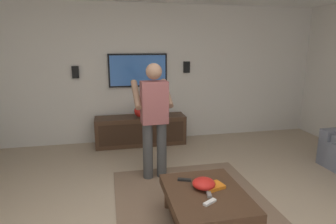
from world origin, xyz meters
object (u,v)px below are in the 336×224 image
Objects in this scene: bowl at (204,184)px; remote_grey at (209,193)px; remote_black at (184,180)px; person_standing at (154,115)px; remote_white at (210,202)px; tv at (138,70)px; vase_round at (140,111)px; wall_speaker_right at (75,72)px; coffee_table at (206,201)px; media_console at (141,130)px; wall_speaker_left at (187,67)px; book at (213,186)px.

remote_grey is at bearing -176.18° from bowl.
person_standing is at bearing 121.62° from remote_black.
bowl is 1.62× the size of remote_white.
remote_grey is at bearing -43.30° from remote_black.
tv is 2.85m from remote_black.
vase_round is 1.38m from wall_speaker_right.
remote_grey is at bearing -171.46° from coffee_table.
remote_grey is at bearing -172.06° from vase_round.
vase_round is at bearing -0.79° from person_standing.
media_console is 2.94m from remote_white.
person_standing is 10.93× the size of remote_white.
coffee_table is 0.34m from remote_black.
remote_black is 0.68× the size of vase_round.
book is at bearing 170.18° from wall_speaker_left.
remote_grey is (0.16, -0.05, 0.00)m from remote_white.
wall_speaker_right is (2.67, 1.36, 0.97)m from remote_black.
tv is 0.68× the size of person_standing.
remote_grey is 2.78m from vase_round.
remote_grey is (-2.76, -0.37, 0.14)m from media_console.
remote_black is 0.38m from remote_grey.
remote_white is (-3.16, -0.32, -0.99)m from tv.
vase_round is (2.62, 0.47, 0.24)m from book.
bowl is at bearing 7.24° from tv.
tv reaches higher than book.
person_standing is 7.45× the size of wall_speaker_right.
book is at bearing -162.54° from person_standing.
remote_white is at bearing 172.30° from bowl.
tv is at bearing -1.36° from person_standing.
wall_speaker_left is at bearing -179.48° from remote_grey.
person_standing reaches higher than bowl.
remote_white is 0.17m from remote_grey.
wall_speaker_left reaches higher than remote_grey.
wall_speaker_right is (0.27, 1.14, 0.72)m from vase_round.
wall_speaker_left is at bearing 90.78° from tv.
book is (0.12, -0.09, 0.01)m from remote_grey.
wall_speaker_left reaches higher than wall_speaker_right.
bowl is at bearing 168.23° from wall_speaker_left.
bowl is 0.14m from remote_grey.
remote_white is 0.68× the size of book.
wall_speaker_right is (0.25, 1.15, 1.11)m from media_console.
remote_black is (-2.66, -0.21, -0.99)m from tv.
vase_round is 1.28m from wall_speaker_left.
remote_black reaches higher than coffee_table.
remote_black is 2.96m from wall_speaker_left.
media_console is 7.73× the size of vase_round.
remote_white is at bearing 5.87° from tv.
remote_white is 3.63m from wall_speaker_right.
remote_black is (-2.42, -0.21, 0.14)m from media_console.
tv is at bearing 90.78° from wall_speaker_left.
media_console is 7.01× the size of bowl.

